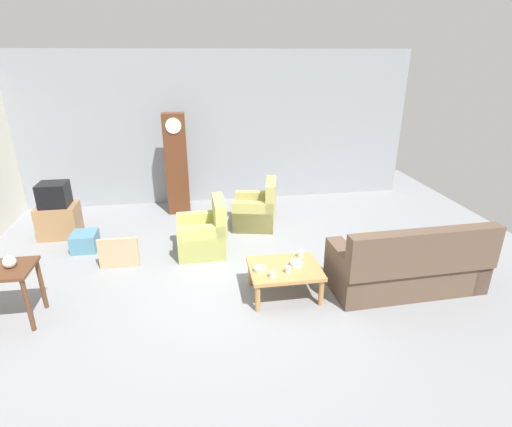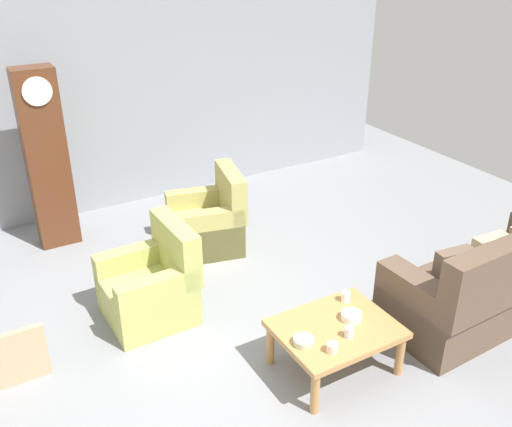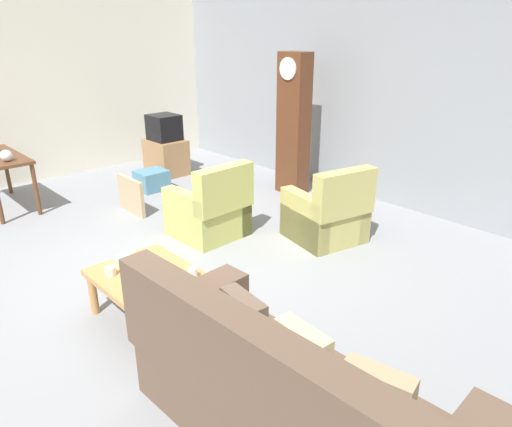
{
  "view_description": "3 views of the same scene",
  "coord_description": "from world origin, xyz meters",
  "px_view_note": "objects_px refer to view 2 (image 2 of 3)",
  "views": [
    {
      "loc": [
        -0.55,
        -5.07,
        3.11
      ],
      "look_at": [
        0.34,
        0.52,
        0.82
      ],
      "focal_mm": 27.88,
      "sensor_mm": 36.0,
      "label": 1
    },
    {
      "loc": [
        -1.84,
        -3.39,
        3.3
      ],
      "look_at": [
        0.62,
        0.9,
        0.84
      ],
      "focal_mm": 39.98,
      "sensor_mm": 36.0,
      "label": 2
    },
    {
      "loc": [
        3.7,
        -2.18,
        2.35
      ],
      "look_at": [
        0.58,
        0.73,
        0.65
      ],
      "focal_mm": 32.82,
      "sensor_mm": 36.0,
      "label": 3
    }
  ],
  "objects_px": {
    "couch_floral": "(494,283)",
    "framed_picture_leaning": "(9,360)",
    "armchair_olive_near": "(152,288)",
    "coffee_table_wood": "(336,332)",
    "cup_white_porcelain": "(346,297)",
    "cup_cream_tall": "(332,348)",
    "bowl_white_stacked": "(351,316)",
    "armchair_olive_far": "(209,223)",
    "grandfather_clock": "(47,160)",
    "bowl_shallow_green": "(304,341)",
    "cup_blue_rimmed": "(349,332)"
  },
  "relations": [
    {
      "from": "couch_floral",
      "to": "cup_cream_tall",
      "type": "relative_size",
      "value": 23.82
    },
    {
      "from": "couch_floral",
      "to": "coffee_table_wood",
      "type": "distance_m",
      "value": 1.73
    },
    {
      "from": "couch_floral",
      "to": "framed_picture_leaning",
      "type": "bearing_deg",
      "value": 162.7
    },
    {
      "from": "armchair_olive_near",
      "to": "cup_cream_tall",
      "type": "bearing_deg",
      "value": -63.9
    },
    {
      "from": "armchair_olive_far",
      "to": "grandfather_clock",
      "type": "distance_m",
      "value": 1.92
    },
    {
      "from": "couch_floral",
      "to": "armchair_olive_far",
      "type": "bearing_deg",
      "value": 124.52
    },
    {
      "from": "cup_cream_tall",
      "to": "bowl_white_stacked",
      "type": "bearing_deg",
      "value": 33.14
    },
    {
      "from": "cup_white_porcelain",
      "to": "bowl_white_stacked",
      "type": "bearing_deg",
      "value": -117.44
    },
    {
      "from": "bowl_white_stacked",
      "to": "bowl_shallow_green",
      "type": "height_order",
      "value": "bowl_white_stacked"
    },
    {
      "from": "armchair_olive_near",
      "to": "bowl_white_stacked",
      "type": "relative_size",
      "value": 5.31
    },
    {
      "from": "armchair_olive_far",
      "to": "cup_white_porcelain",
      "type": "distance_m",
      "value": 2.16
    },
    {
      "from": "coffee_table_wood",
      "to": "armchair_olive_near",
      "type": "bearing_deg",
      "value": 125.66
    },
    {
      "from": "couch_floral",
      "to": "framed_picture_leaning",
      "type": "relative_size",
      "value": 3.55
    },
    {
      "from": "couch_floral",
      "to": "cup_blue_rimmed",
      "type": "relative_size",
      "value": 23.54
    },
    {
      "from": "cup_cream_tall",
      "to": "bowl_white_stacked",
      "type": "relative_size",
      "value": 0.52
    },
    {
      "from": "framed_picture_leaning",
      "to": "couch_floral",
      "type": "bearing_deg",
      "value": -17.3
    },
    {
      "from": "armchair_olive_far",
      "to": "cup_blue_rimmed",
      "type": "xyz_separation_m",
      "value": [
        0.01,
        -2.53,
        0.17
      ]
    },
    {
      "from": "framed_picture_leaning",
      "to": "cup_cream_tall",
      "type": "distance_m",
      "value": 2.56
    },
    {
      "from": "grandfather_clock",
      "to": "cup_blue_rimmed",
      "type": "relative_size",
      "value": 22.62
    },
    {
      "from": "cup_cream_tall",
      "to": "bowl_shallow_green",
      "type": "relative_size",
      "value": 0.53
    },
    {
      "from": "armchair_olive_near",
      "to": "bowl_shallow_green",
      "type": "height_order",
      "value": "armchair_olive_near"
    },
    {
      "from": "grandfather_clock",
      "to": "bowl_white_stacked",
      "type": "xyz_separation_m",
      "value": [
        1.65,
        -3.35,
        -0.57
      ]
    },
    {
      "from": "cup_white_porcelain",
      "to": "cup_cream_tall",
      "type": "distance_m",
      "value": 0.69
    },
    {
      "from": "cup_white_porcelain",
      "to": "framed_picture_leaning",
      "type": "bearing_deg",
      "value": 161.44
    },
    {
      "from": "framed_picture_leaning",
      "to": "bowl_shallow_green",
      "type": "xyz_separation_m",
      "value": [
        2.01,
        -1.18,
        0.21
      ]
    },
    {
      "from": "cup_white_porcelain",
      "to": "cup_cream_tall",
      "type": "xyz_separation_m",
      "value": [
        -0.5,
        -0.48,
        -0.01
      ]
    },
    {
      "from": "armchair_olive_near",
      "to": "cup_white_porcelain",
      "type": "distance_m",
      "value": 1.8
    },
    {
      "from": "armchair_olive_near",
      "to": "coffee_table_wood",
      "type": "height_order",
      "value": "armchair_olive_near"
    },
    {
      "from": "couch_floral",
      "to": "cup_blue_rimmed",
      "type": "distance_m",
      "value": 1.73
    },
    {
      "from": "grandfather_clock",
      "to": "armchair_olive_far",
      "type": "bearing_deg",
      "value": -33.81
    },
    {
      "from": "cup_cream_tall",
      "to": "armchair_olive_near",
      "type": "bearing_deg",
      "value": 116.1
    },
    {
      "from": "cup_blue_rimmed",
      "to": "bowl_white_stacked",
      "type": "distance_m",
      "value": 0.23
    },
    {
      "from": "armchair_olive_far",
      "to": "framed_picture_leaning",
      "type": "xyz_separation_m",
      "value": [
        -2.36,
        -1.24,
        -0.06
      ]
    },
    {
      "from": "grandfather_clock",
      "to": "bowl_shallow_green",
      "type": "distance_m",
      "value": 3.65
    },
    {
      "from": "grandfather_clock",
      "to": "cup_cream_tall",
      "type": "bearing_deg",
      "value": -70.61
    },
    {
      "from": "grandfather_clock",
      "to": "bowl_shallow_green",
      "type": "xyz_separation_m",
      "value": [
        1.13,
        -3.42,
        -0.57
      ]
    },
    {
      "from": "coffee_table_wood",
      "to": "framed_picture_leaning",
      "type": "bearing_deg",
      "value": 154.37
    },
    {
      "from": "coffee_table_wood",
      "to": "bowl_shallow_green",
      "type": "height_order",
      "value": "bowl_shallow_green"
    },
    {
      "from": "couch_floral",
      "to": "bowl_white_stacked",
      "type": "bearing_deg",
      "value": 174.3
    },
    {
      "from": "framed_picture_leaning",
      "to": "bowl_white_stacked",
      "type": "bearing_deg",
      "value": -23.85
    },
    {
      "from": "coffee_table_wood",
      "to": "cup_white_porcelain",
      "type": "distance_m",
      "value": 0.39
    },
    {
      "from": "cup_blue_rimmed",
      "to": "cup_cream_tall",
      "type": "height_order",
      "value": "cup_blue_rimmed"
    },
    {
      "from": "coffee_table_wood",
      "to": "cup_cream_tall",
      "type": "height_order",
      "value": "cup_cream_tall"
    },
    {
      "from": "cup_white_porcelain",
      "to": "cup_cream_tall",
      "type": "height_order",
      "value": "cup_white_porcelain"
    },
    {
      "from": "armchair_olive_far",
      "to": "coffee_table_wood",
      "type": "height_order",
      "value": "armchair_olive_far"
    },
    {
      "from": "coffee_table_wood",
      "to": "bowl_white_stacked",
      "type": "relative_size",
      "value": 5.54
    },
    {
      "from": "couch_floral",
      "to": "cup_cream_tall",
      "type": "height_order",
      "value": "couch_floral"
    },
    {
      "from": "grandfather_clock",
      "to": "cup_white_porcelain",
      "type": "distance_m",
      "value": 3.63
    },
    {
      "from": "grandfather_clock",
      "to": "framed_picture_leaning",
      "type": "xyz_separation_m",
      "value": [
        -0.88,
        -2.23,
        -0.78
      ]
    },
    {
      "from": "coffee_table_wood",
      "to": "grandfather_clock",
      "type": "relative_size",
      "value": 0.47
    }
  ]
}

